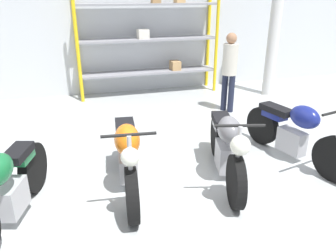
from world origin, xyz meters
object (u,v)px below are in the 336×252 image
object	(u,v)px
shelving_rack	(151,38)
motorcycle_blue	(296,132)
motorcycle_orange	(128,155)
motorcycle_green	(7,189)
motorcycle_grey	(227,146)
person_browsing	(230,66)

from	to	relation	value
shelving_rack	motorcycle_blue	distance (m)	4.58
shelving_rack	motorcycle_orange	xyz separation A→B (m)	(-1.36, -4.39, -0.91)
motorcycle_orange	motorcycle_green	bearing A→B (deg)	-69.98
motorcycle_grey	motorcycle_blue	distance (m)	1.30
motorcycle_blue	motorcycle_orange	bearing A→B (deg)	-100.43
shelving_rack	motorcycle_green	xyz separation A→B (m)	(-2.77, -4.74, -0.95)
motorcycle_orange	person_browsing	xyz separation A→B (m)	(2.66, 2.53, 0.50)
motorcycle_orange	person_browsing	world-z (taller)	person_browsing
shelving_rack	motorcycle_orange	bearing A→B (deg)	-107.23
motorcycle_orange	motorcycle_blue	size ratio (longest dim) A/B	0.99
shelving_rack	motorcycle_orange	size ratio (longest dim) A/B	1.75
shelving_rack	motorcycle_grey	distance (m)	4.59
shelving_rack	motorcycle_blue	world-z (taller)	shelving_rack
motorcycle_orange	motorcycle_grey	world-z (taller)	motorcycle_orange
motorcycle_green	motorcycle_blue	size ratio (longest dim) A/B	0.98
shelving_rack	person_browsing	world-z (taller)	shelving_rack
motorcycle_orange	motorcycle_blue	distance (m)	2.66
motorcycle_blue	motorcycle_grey	bearing A→B (deg)	-93.69
motorcycle_grey	motorcycle_green	bearing A→B (deg)	-70.21
motorcycle_orange	motorcycle_blue	bearing A→B (deg)	98.27
motorcycle_green	person_browsing	bearing A→B (deg)	141.49
motorcycle_orange	motorcycle_grey	distance (m)	1.38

